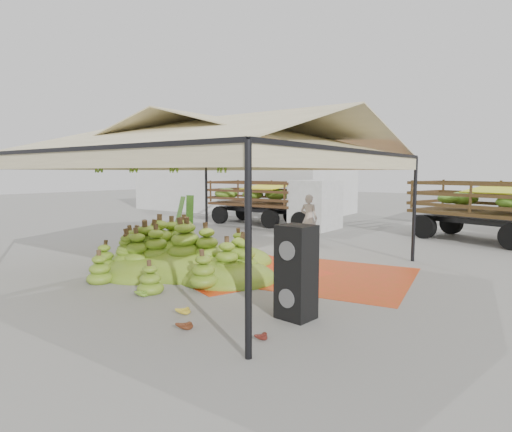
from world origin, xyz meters
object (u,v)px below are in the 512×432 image
Objects in this scene: banana_heap at (188,244)px; truck_left at (277,198)px; speaker_stack at (296,272)px; vendor at (309,218)px.

banana_heap is 0.94× the size of truck_left.
truck_left reaches higher than speaker_stack.
speaker_stack is 13.12m from truck_left.
banana_heap is 3.43× the size of vendor.
truck_left reaches higher than vendor.
banana_heap is 9.63m from truck_left.
speaker_stack is (4.33, -1.72, 0.18)m from banana_heap.
truck_left is (-3.04, 9.11, 0.71)m from banana_heap.
banana_heap is at bearing 165.14° from speaker_stack.
banana_heap is 4.67m from speaker_stack.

